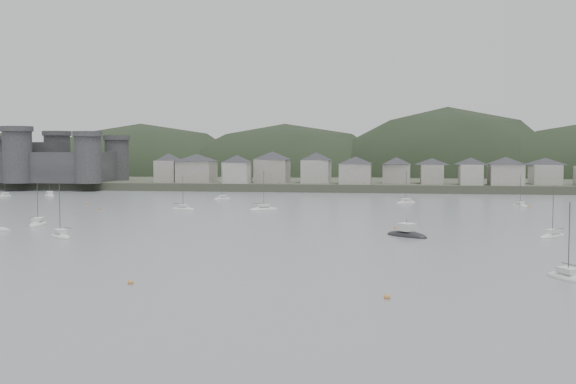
# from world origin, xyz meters

# --- Properties ---
(ground) EXTENTS (900.00, 900.00, 0.00)m
(ground) POSITION_xyz_m (0.00, 0.00, 0.00)
(ground) COLOR slate
(ground) RESTS_ON ground
(far_shore_land) EXTENTS (900.00, 250.00, 3.00)m
(far_shore_land) POSITION_xyz_m (0.00, 295.00, 1.50)
(far_shore_land) COLOR #383D2D
(far_shore_land) RESTS_ON ground
(forested_ridge) EXTENTS (851.55, 103.94, 102.57)m
(forested_ridge) POSITION_xyz_m (4.83, 269.40, -11.28)
(forested_ridge) COLOR black
(forested_ridge) RESTS_ON ground
(castle) EXTENTS (66.00, 43.00, 20.00)m
(castle) POSITION_xyz_m (-120.00, 179.80, 10.96)
(castle) COLOR #353538
(castle) RESTS_ON far_shore_land
(waterfront_town) EXTENTS (451.48, 28.46, 12.92)m
(waterfront_town) POSITION_xyz_m (50.59, 183.34, 8.66)
(waterfront_town) COLOR gray
(waterfront_town) RESTS_ON far_shore_land
(sailboat_lead) EXTENTS (5.97, 7.38, 10.01)m
(sailboat_lead) POSITION_xyz_m (-29.97, 130.81, 0.18)
(sailboat_lead) COLOR beige
(sailboat_lead) RESTS_ON ground
(moored_fleet) EXTENTS (249.63, 166.97, 13.24)m
(moored_fleet) POSITION_xyz_m (-33.75, 58.52, 0.18)
(moored_fleet) COLOR beige
(moored_fleet) RESTS_ON ground
(motor_launch_near) EXTENTS (9.03, 8.54, 4.16)m
(motor_launch_near) POSITION_xyz_m (26.99, 43.28, 0.28)
(motor_launch_near) COLOR black
(motor_launch_near) RESTS_ON ground
(mooring_buoys) EXTENTS (175.60, 125.62, 0.70)m
(mooring_buoys) POSITION_xyz_m (-1.43, 51.60, 0.15)
(mooring_buoys) COLOR #C38141
(mooring_buoys) RESTS_ON ground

